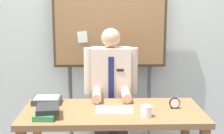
% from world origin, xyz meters
% --- Properties ---
extents(back_wall, '(6.40, 0.08, 2.70)m').
position_xyz_m(back_wall, '(0.00, 1.18, 1.35)').
color(back_wall, silver).
rests_on(back_wall, ground_plane).
extents(desk, '(1.57, 0.72, 0.74)m').
position_xyz_m(desk, '(0.00, 0.00, 0.64)').
color(desk, brown).
rests_on(desk, ground_plane).
extents(person, '(0.55, 0.56, 1.41)m').
position_xyz_m(person, '(0.00, 0.56, 0.65)').
color(person, '#2D2D33').
rests_on(person, ground_plane).
extents(bulletin_board, '(1.28, 0.09, 2.16)m').
position_xyz_m(bulletin_board, '(-0.00, 0.98, 1.52)').
color(bulletin_board, '#4C3823').
rests_on(bulletin_board, ground_plane).
extents(book_stack, '(0.21, 0.29, 0.09)m').
position_xyz_m(book_stack, '(-0.54, -0.15, 0.78)').
color(book_stack, '#337F47').
rests_on(book_stack, desk).
extents(open_notebook, '(0.32, 0.21, 0.01)m').
position_xyz_m(open_notebook, '(0.02, -0.02, 0.74)').
color(open_notebook, white).
rests_on(open_notebook, desk).
extents(desk_clock, '(0.10, 0.04, 0.10)m').
position_xyz_m(desk_clock, '(0.55, 0.03, 0.78)').
color(desk_clock, black).
rests_on(desk_clock, desk).
extents(coffee_mug, '(0.09, 0.09, 0.09)m').
position_xyz_m(coffee_mug, '(0.27, -0.18, 0.78)').
color(coffee_mug, white).
rests_on(coffee_mug, desk).
extents(paper_tray, '(0.26, 0.20, 0.06)m').
position_xyz_m(paper_tray, '(-0.61, 0.22, 0.76)').
color(paper_tray, '#333338').
rests_on(paper_tray, desk).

